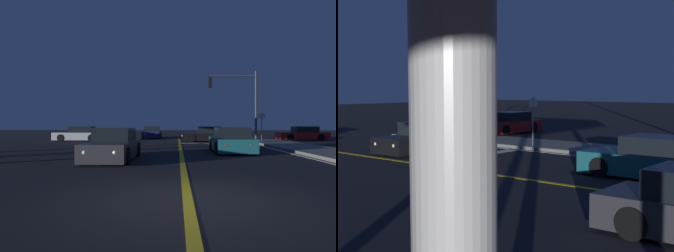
% 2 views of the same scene
% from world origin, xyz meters
% --- Properties ---
extents(ground_plane, '(160.00, 160.00, 0.00)m').
position_xyz_m(ground_plane, '(0.00, 0.00, 0.00)').
color(ground_plane, black).
extents(sidewalk_right, '(3.20, 35.03, 0.15)m').
position_xyz_m(sidewalk_right, '(7.48, 9.73, 0.07)').
color(sidewalk_right, slate).
rests_on(sidewalk_right, ground).
extents(lane_line_center, '(0.20, 33.09, 0.01)m').
position_xyz_m(lane_line_center, '(0.00, 9.73, 0.01)').
color(lane_line_center, gold).
rests_on(lane_line_center, ground).
extents(lane_line_edge_right, '(0.16, 33.09, 0.01)m').
position_xyz_m(lane_line_edge_right, '(5.63, 9.73, 0.01)').
color(lane_line_edge_right, silver).
rests_on(lane_line_edge_right, ground).
extents(stop_bar, '(5.88, 0.50, 0.01)m').
position_xyz_m(stop_bar, '(2.94, 17.96, 0.01)').
color(stop_bar, silver).
rests_on(stop_bar, ground).
extents(car_following_oncoming_black, '(4.27, 2.03, 1.34)m').
position_xyz_m(car_following_oncoming_black, '(2.40, 20.59, 0.58)').
color(car_following_oncoming_black, black).
rests_on(car_following_oncoming_black, ground).
extents(car_mid_block_silver, '(4.59, 1.87, 1.34)m').
position_xyz_m(car_mid_block_silver, '(-9.19, 21.24, 0.58)').
color(car_mid_block_silver, '#B2B5BA').
rests_on(car_mid_block_silver, ground).
extents(car_distant_tail_navy, '(1.99, 4.69, 1.34)m').
position_xyz_m(car_distant_tail_navy, '(-3.00, 27.29, 0.58)').
color(car_distant_tail_navy, navy).
rests_on(car_distant_tail_navy, ground).
extents(car_side_waiting_red, '(4.66, 1.94, 1.34)m').
position_xyz_m(car_side_waiting_red, '(11.94, 23.22, 0.58)').
color(car_side_waiting_red, maroon).
rests_on(car_side_waiting_red, ground).
extents(car_far_approaching_charcoal, '(1.82, 4.67, 1.34)m').
position_xyz_m(car_far_approaching_charcoal, '(-2.87, 6.62, 0.58)').
color(car_far_approaching_charcoal, '#2D2D33').
rests_on(car_far_approaching_charcoal, ground).
extents(car_lead_oncoming_teal, '(2.00, 4.27, 1.34)m').
position_xyz_m(car_lead_oncoming_teal, '(2.69, 10.20, 0.58)').
color(car_lead_oncoming_teal, '#195960').
rests_on(car_lead_oncoming_teal, ground).
extents(traffic_signal_near_right, '(4.22, 0.28, 6.18)m').
position_xyz_m(traffic_signal_near_right, '(5.23, 20.26, 4.13)').
color(traffic_signal_near_right, '#38383D').
rests_on(traffic_signal_near_right, ground).
extents(street_sign_corner, '(0.56, 0.06, 2.42)m').
position_xyz_m(street_sign_corner, '(6.38, 17.46, 1.63)').
color(street_sign_corner, slate).
rests_on(street_sign_corner, ground).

